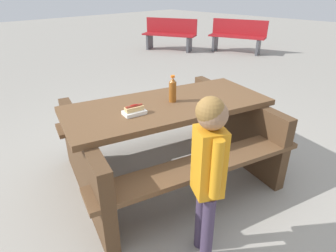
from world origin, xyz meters
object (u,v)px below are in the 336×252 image
object	(u,v)px
soda_bottle	(173,90)
child_in_coat	(209,163)
park_bench_mid	(238,35)
park_bench_near	(170,34)
hotdog_tray	(134,111)
picnic_table	(168,134)

from	to	relation	value
soda_bottle	child_in_coat	xyz separation A→B (m)	(0.53, 0.83, -0.12)
soda_bottle	child_in_coat	world-z (taller)	child_in_coat
child_in_coat	park_bench_mid	xyz separation A→B (m)	(-5.83, -3.57, -0.29)
child_in_coat	park_bench_near	world-z (taller)	child_in_coat
soda_bottle	hotdog_tray	distance (m)	0.42
picnic_table	park_bench_near	size ratio (longest dim) A/B	1.39
child_in_coat	park_bench_near	distance (m)	6.95
park_bench_mid	hotdog_tray	bearing A→B (deg)	25.50
picnic_table	park_bench_near	world-z (taller)	park_bench_near
soda_bottle	hotdog_tray	size ratio (longest dim) A/B	1.20
soda_bottle	park_bench_mid	world-z (taller)	soda_bottle
child_in_coat	soda_bottle	bearing A→B (deg)	-122.87
park_bench_near	park_bench_mid	xyz separation A→B (m)	(-1.10, 1.51, 0.00)
child_in_coat	hotdog_tray	bearing A→B (deg)	-97.84
picnic_table	soda_bottle	distance (m)	0.42
picnic_table	hotdog_tray	bearing A→B (deg)	-3.05
soda_bottle	hotdog_tray	xyz separation A→B (m)	(0.42, -0.02, -0.08)
picnic_table	child_in_coat	size ratio (longest dim) A/B	1.84
soda_bottle	picnic_table	bearing A→B (deg)	-1.44
park_bench_near	park_bench_mid	distance (m)	1.87
soda_bottle	child_in_coat	bearing A→B (deg)	57.13
park_bench_near	park_bench_mid	size ratio (longest dim) A/B	0.99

